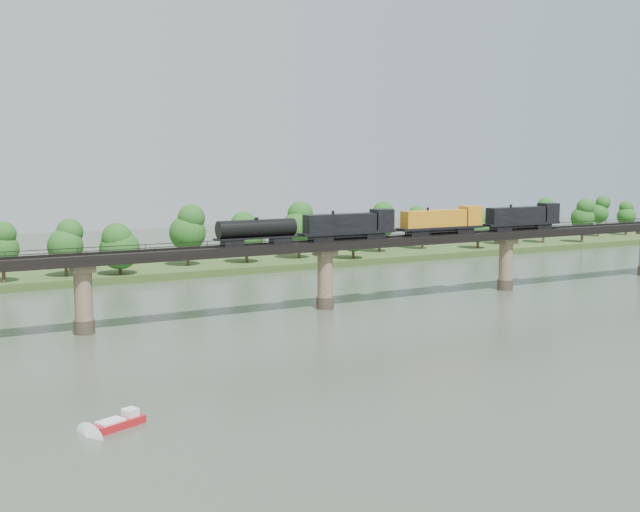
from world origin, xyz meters
TOP-DOWN VIEW (x-y plane):
  - ground at (0.00, 0.00)m, footprint 400.00×400.00m
  - far_bank at (0.00, 85.00)m, footprint 300.00×24.00m
  - bridge at (0.00, 30.00)m, footprint 236.00×30.00m
  - bridge_superstructure at (0.00, 30.00)m, footprint 220.00×4.90m
  - far_treeline at (-8.21, 80.52)m, footprint 289.06×17.54m
  - freight_train at (17.61, 30.00)m, footprint 72.20×2.81m
  - motorboat at (-46.81, -12.95)m, footprint 5.55×3.72m

SIDE VIEW (x-z plane):
  - ground at x=0.00m, z-range 0.00..0.00m
  - motorboat at x=-46.81m, z-range -0.23..1.23m
  - far_bank at x=0.00m, z-range 0.00..1.60m
  - bridge at x=0.00m, z-range -0.29..11.21m
  - far_treeline at x=-8.21m, z-range 2.03..15.63m
  - bridge_superstructure at x=0.00m, z-range 11.42..12.17m
  - freight_train at x=17.61m, z-range 11.39..16.36m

